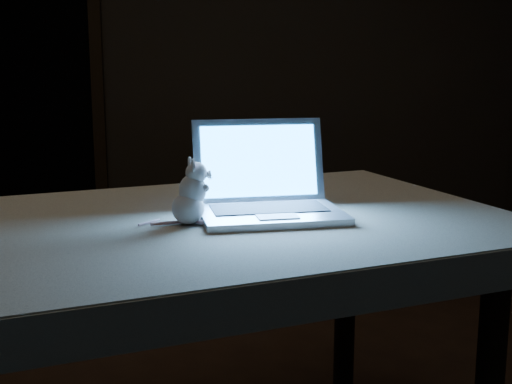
{
  "coord_description": "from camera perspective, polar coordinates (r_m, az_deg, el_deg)",
  "views": [
    {
      "loc": [
        0.23,
        -2.21,
        1.23
      ],
      "look_at": [
        0.32,
        -0.44,
        0.88
      ],
      "focal_mm": 48.0,
      "sensor_mm": 36.0,
      "label": 1
    }
  ],
  "objects": [
    {
      "name": "back_wall",
      "position": [
        4.72,
        -5.67,
        11.93
      ],
      "size": [
        4.5,
        0.04,
        2.6
      ],
      "primitive_type": "cube",
      "color": "black",
      "rests_on": "ground"
    },
    {
      "name": "doorway",
      "position": [
        4.9,
        -18.73,
        8.62
      ],
      "size": [
        1.06,
        0.36,
        2.13
      ],
      "primitive_type": null,
      "color": "black",
      "rests_on": "back_wall"
    },
    {
      "name": "table",
      "position": [
        1.95,
        -3.7,
        -13.99
      ],
      "size": [
        1.74,
        1.42,
        0.8
      ],
      "primitive_type": null,
      "rotation": [
        0.0,
        0.0,
        0.35
      ],
      "color": "black",
      "rests_on": "floor"
    },
    {
      "name": "tablecloth",
      "position": [
        1.77,
        -4.59,
        -4.14
      ],
      "size": [
        1.87,
        1.56,
        0.1
      ],
      "primitive_type": null,
      "rotation": [
        0.0,
        0.0,
        0.37
      ],
      "color": "#BDB79F",
      "rests_on": "table"
    },
    {
      "name": "laptop",
      "position": [
        1.79,
        1.29,
        1.78
      ],
      "size": [
        0.42,
        0.38,
        0.25
      ],
      "primitive_type": null,
      "rotation": [
        0.0,
        0.0,
        0.15
      ],
      "color": "silver",
      "rests_on": "tablecloth"
    },
    {
      "name": "plush_mouse",
      "position": [
        1.74,
        -5.7,
        0.03
      ],
      "size": [
        0.15,
        0.15,
        0.17
      ],
      "primitive_type": null,
      "rotation": [
        0.0,
        0.0,
        0.24
      ],
      "color": "silver",
      "rests_on": "tablecloth"
    }
  ]
}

